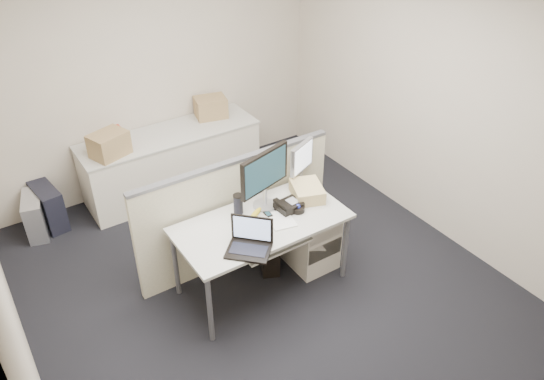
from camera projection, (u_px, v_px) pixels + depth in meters
floor at (262, 284)px, 4.97m from camera, size 4.00×4.50×0.01m
wall_back at (150, 72)px, 5.78m from camera, size 4.00×0.02×2.70m
wall_front at (500, 349)px, 2.65m from camera, size 4.00×0.02×2.70m
wall_right at (435, 102)px, 5.13m from camera, size 0.02×4.50×2.70m
desk at (262, 228)px, 4.60m from camera, size 1.50×0.75×0.73m
keyboard_tray at (273, 243)px, 4.50m from camera, size 0.62×0.32×0.02m
drawer_pedestal at (308, 234)px, 5.07m from camera, size 0.40×0.55×0.65m
cubicle_partition at (236, 213)px, 4.97m from camera, size 2.00×0.06×1.10m
back_counter at (172, 163)px, 6.11m from camera, size 2.00×0.60×0.72m
monitor_main at (265, 180)px, 4.60m from camera, size 0.59×0.35×0.56m
monitor_small at (301, 164)px, 4.97m from camera, size 0.38×0.29×0.41m
laptop at (248, 239)px, 4.16m from camera, size 0.43×0.43×0.26m
trackball at (298, 209)px, 4.67m from camera, size 0.15×0.15×0.05m
desk_phone at (289, 206)px, 4.69m from camera, size 0.23×0.20×0.07m
paper_stack at (281, 220)px, 4.57m from camera, size 0.25×0.30×0.01m
sticky_pad at (257, 223)px, 4.54m from camera, size 0.11×0.11×0.01m
travel_mug at (238, 205)px, 4.62m from camera, size 0.11×0.11×0.18m
banana at (255, 214)px, 4.62m from camera, size 0.20×0.14×0.04m
cellphone at (268, 214)px, 4.64m from camera, size 0.06×0.10×0.01m
manila_folders at (307, 191)px, 4.84m from camera, size 0.36×0.40×0.12m
keyboard at (275, 236)px, 4.53m from camera, size 0.53×0.37×0.03m
pc_tower_desk at (269, 249)px, 5.09m from camera, size 0.32×0.44×0.38m
pc_tower_spare_dark at (48, 206)px, 5.61m from camera, size 0.26×0.52×0.46m
pc_tower_spare_silver at (36, 215)px, 5.50m from camera, size 0.29×0.50×0.43m
cardboard_box_left at (109, 145)px, 5.43m from camera, size 0.43×0.38×0.27m
cardboard_box_right at (211, 108)px, 6.19m from camera, size 0.40×0.35×0.25m
red_binder at (121, 140)px, 5.54m from camera, size 0.07×0.27×0.25m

